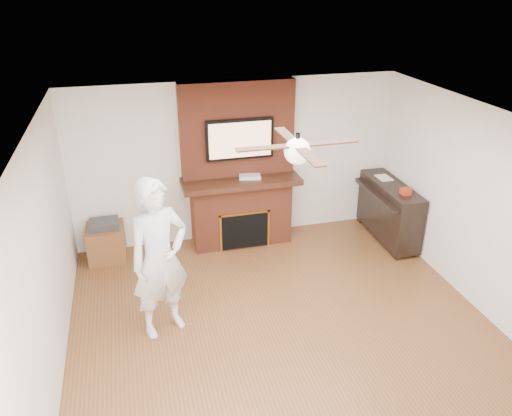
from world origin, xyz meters
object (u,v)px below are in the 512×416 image
object	(u,v)px
person	(160,259)
side_table	(106,241)
fireplace	(240,182)
piano	(389,210)

from	to	relation	value
person	side_table	size ratio (longest dim) A/B	3.10
fireplace	side_table	distance (m)	2.17
fireplace	person	distance (m)	2.36
side_table	fireplace	bearing A→B (deg)	2.01
fireplace	piano	world-z (taller)	fireplace
person	side_table	world-z (taller)	person
fireplace	piano	xyz separation A→B (m)	(2.27, -0.55, -0.50)
side_table	piano	size ratio (longest dim) A/B	0.43
side_table	piano	bearing A→B (deg)	-6.21
fireplace	person	xyz separation A→B (m)	(-1.37, -1.92, -0.03)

